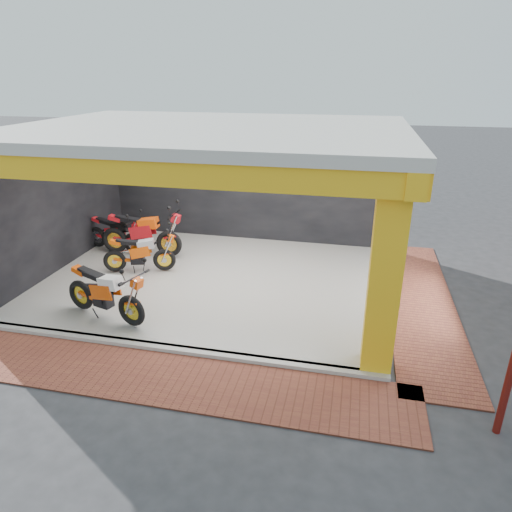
% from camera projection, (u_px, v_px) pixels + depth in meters
% --- Properties ---
extents(ground, '(80.00, 80.00, 0.00)m').
position_uv_depth(ground, '(185.00, 323.00, 9.31)').
color(ground, '#2D2D30').
rests_on(ground, ground).
extents(showroom_floor, '(8.00, 6.00, 0.10)m').
position_uv_depth(showroom_floor, '(214.00, 280.00, 11.10)').
color(showroom_floor, beige).
rests_on(showroom_floor, ground).
extents(showroom_ceiling, '(8.40, 6.40, 0.20)m').
position_uv_depth(showroom_ceiling, '(209.00, 130.00, 9.77)').
color(showroom_ceiling, beige).
rests_on(showroom_ceiling, corner_column).
extents(back_wall, '(8.20, 0.20, 3.50)m').
position_uv_depth(back_wall, '(244.00, 183.00, 13.27)').
color(back_wall, black).
rests_on(back_wall, ground).
extents(left_wall, '(0.20, 6.20, 3.50)m').
position_uv_depth(left_wall, '(54.00, 203.00, 11.30)').
color(left_wall, black).
rests_on(left_wall, ground).
extents(corner_column, '(0.50, 0.50, 3.50)m').
position_uv_depth(corner_column, '(385.00, 277.00, 7.22)').
color(corner_column, yellow).
rests_on(corner_column, ground).
extents(header_beam_front, '(8.40, 0.30, 0.40)m').
position_uv_depth(header_beam_front, '(150.00, 172.00, 7.17)').
color(header_beam_front, yellow).
rests_on(header_beam_front, corner_column).
extents(header_beam_right, '(0.30, 6.40, 0.40)m').
position_uv_depth(header_beam_right, '(401.00, 151.00, 9.07)').
color(header_beam_right, yellow).
rests_on(header_beam_right, corner_column).
extents(floor_kerb, '(8.00, 0.20, 0.10)m').
position_uv_depth(floor_kerb, '(165.00, 348.00, 8.37)').
color(floor_kerb, beige).
rests_on(floor_kerb, ground).
extents(paver_front, '(9.00, 1.40, 0.03)m').
position_uv_depth(paver_front, '(147.00, 375.00, 7.68)').
color(paver_front, brown).
rests_on(paver_front, ground).
extents(paver_right, '(1.40, 7.00, 0.03)m').
position_uv_depth(paver_right, '(421.00, 302.00, 10.14)').
color(paver_right, brown).
rests_on(paver_right, ground).
extents(moto_hero, '(2.30, 1.37, 1.32)m').
position_uv_depth(moto_hero, '(130.00, 296.00, 8.75)').
color(moto_hero, '#DD4809').
rests_on(moto_hero, showroom_floor).
extents(moto_row_a, '(2.00, 1.20, 1.15)m').
position_uv_depth(moto_row_a, '(164.00, 250.00, 11.28)').
color(moto_row_a, '#DA4D09').
rests_on(moto_row_a, showroom_floor).
extents(moto_row_b, '(2.06, 1.15, 1.19)m').
position_uv_depth(moto_row_b, '(131.00, 234.00, 12.33)').
color(moto_row_b, red).
rests_on(moto_row_b, showroom_floor).
extents(moto_row_c, '(2.43, 0.99, 1.46)m').
position_uv_depth(moto_row_c, '(168.00, 231.00, 12.09)').
color(moto_row_c, red).
rests_on(moto_row_c, showroom_floor).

